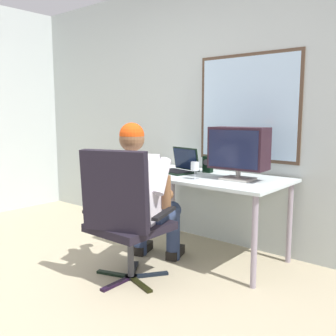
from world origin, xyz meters
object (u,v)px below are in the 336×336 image
Objects in this scene: laptop at (180,166)px; desk_speaker at (208,164)px; desk at (206,184)px; wine_glass at (195,167)px; person_seated at (140,196)px; crt_monitor at (239,149)px; office_chair at (123,212)px.

desk_speaker is (0.21, 0.15, 0.02)m from laptop.
wine_glass reaches higher than desk.
person_seated reaches higher than laptop.
desk is 3.70× the size of laptop.
desk_speaker is (-0.42, 0.17, -0.18)m from crt_monitor.
person_seated is 3.17× the size of laptop.
office_chair is (-0.12, -0.90, -0.09)m from desk.
office_chair is at bearing -102.40° from wine_glass.
person_seated is at bearing -129.58° from crt_monitor.
office_chair is at bearing -73.14° from person_seated.
crt_monitor is 0.39m from wine_glass.
office_chair is at bearing -78.30° from laptop.
crt_monitor reaches higher than wine_glass.
office_chair reaches higher than desk.
person_seated is at bearing -80.48° from laptop.
laptop is at bearing 175.74° from desk.
desk is 9.15× the size of desk_speaker.
desk is 1.17× the size of person_seated.
desk_speaker is at bearing 35.08° from laptop.
laptop is (-0.19, 0.92, 0.23)m from office_chair.
crt_monitor is (0.44, 0.90, 0.43)m from office_chair.
crt_monitor is (0.31, 0.00, 0.33)m from desk.
crt_monitor is (0.52, 0.63, 0.36)m from person_seated.
office_chair is at bearing -116.09° from crt_monitor.
desk_speaker reaches higher than wine_glass.
desk is at bearing 82.07° from office_chair.
desk is at bearing 97.17° from wine_glass.
laptop is 2.58× the size of wine_glass.
crt_monitor is 1.27× the size of laptop.
person_seated is 2.49× the size of crt_monitor.
desk is 0.34m from laptop.
laptop is at bearing 99.52° from person_seated.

